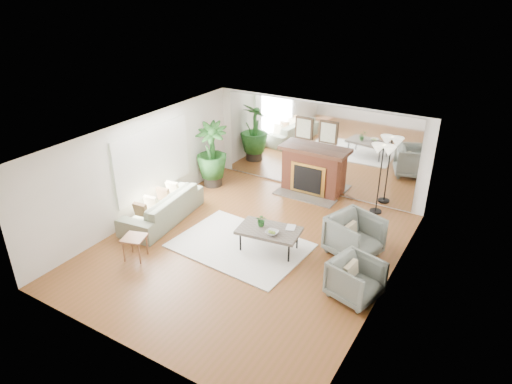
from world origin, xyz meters
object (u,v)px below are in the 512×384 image
Objects in this scene: fireplace at (311,171)px; armchair_back at (354,236)px; floor_lamp at (383,155)px; coffee_table at (269,231)px; sofa at (162,207)px; armchair_front at (356,279)px; side_table at (134,241)px; potted_ficus at (212,153)px.

armchair_back is at bearing -47.76° from fireplace.
coffee_table is at bearing -116.39° from floor_lamp.
armchair_back reaches higher than sofa.
sofa is (-2.45, -3.23, -0.31)m from fireplace.
coffee_table is 3.44m from floor_lamp.
fireplace is at bearing 62.07° from armchair_back.
fireplace reaches higher than coffee_table.
side_table is (-4.42, -1.16, 0.04)m from armchair_front.
fireplace is 4.07m from sofa.
floor_lamp is (4.50, 0.79, 0.56)m from potted_ficus.
armchair_front is at bearing -14.36° from coffee_table.
coffee_table is 2.50× the size of side_table.
sofa is at bearing -144.80° from floor_lamp.
sofa is (-2.90, -0.14, -0.14)m from coffee_table.
armchair_back is 0.55× the size of floor_lamp.
coffee_table is 2.84m from side_table.
potted_ficus is (-4.67, 1.33, 0.53)m from armchair_back.
potted_ficus is (-5.20, 2.69, 0.59)m from armchair_front.
floor_lamp is (1.90, -0.16, 0.88)m from fireplace.
coffee_table is at bearing 136.17° from armchair_back.
sofa is at bearing -127.18° from fireplace.
fireplace is 4.48m from armchair_front.
floor_lamp reaches higher than side_table.
potted_ficus is 1.02× the size of floor_lamp.
sofa is 1.30× the size of potted_ficus.
coffee_table is 1.65× the size of armchair_front.
side_table is 6.05m from floor_lamp.
fireplace is 2.37× the size of armchair_front.
potted_ficus is (-2.60, -0.95, 0.32)m from fireplace.
armchair_back is at bearing 36.02° from armchair_front.
armchair_front is 0.48× the size of floor_lamp.
sofa is 1.32× the size of floor_lamp.
armchair_front is 0.47× the size of potted_ficus.
fireplace reaches higher than side_table.
armchair_back is 4.89m from potted_ficus.
potted_ficus is (-3.05, 2.14, 0.49)m from coffee_table.
fireplace is 1.44× the size of coffee_table.
sofa reaches higher than side_table.
sofa is at bearing -177.22° from coffee_table.
coffee_table is at bearing 90.48° from armchair_front.
fireplace is at bearing 98.27° from coffee_table.
armchair_back is at bearing -15.92° from potted_ficus.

